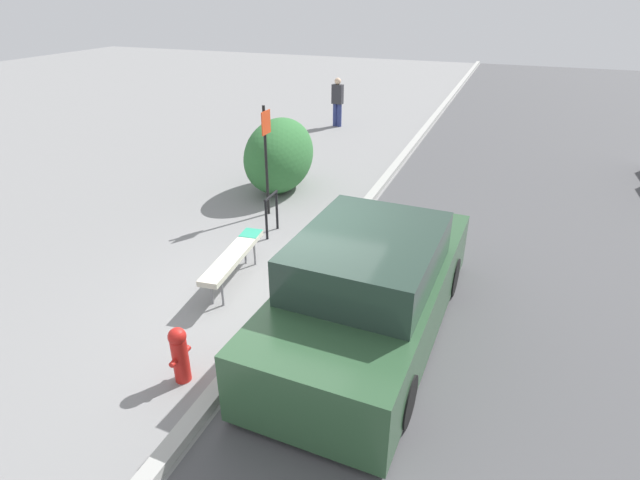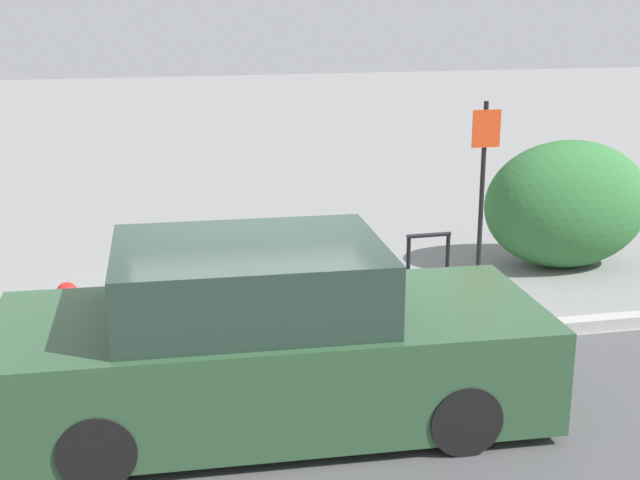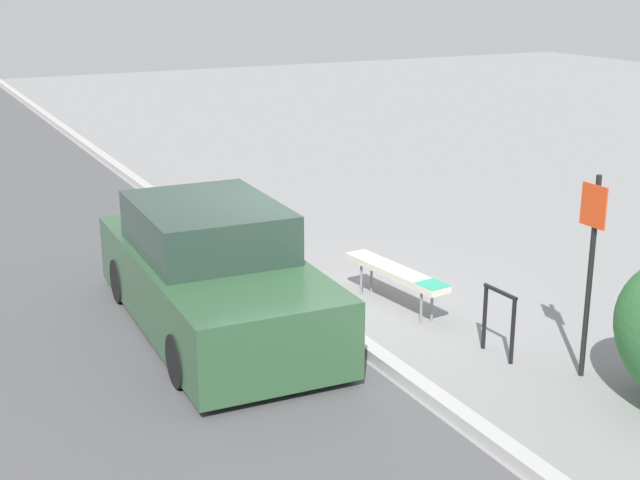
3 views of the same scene
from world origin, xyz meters
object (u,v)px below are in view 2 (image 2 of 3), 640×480
(bench, at_px, (277,276))
(fire_hydrant, at_px, (69,316))
(sign_post, at_px, (483,175))
(parked_car_near, at_px, (267,343))
(bike_rack, at_px, (428,259))

(bench, height_order, fire_hydrant, fire_hydrant)
(sign_post, xyz_separation_m, parked_car_near, (-3.23, -3.15, -0.68))
(bench, height_order, bike_rack, bike_rack)
(fire_hydrant, xyz_separation_m, parked_car_near, (1.75, -1.86, 0.30))
(bench, bearing_deg, parked_car_near, -107.65)
(bike_rack, bearing_deg, bench, -172.58)
(bike_rack, xyz_separation_m, parked_car_near, (-2.37, -2.65, 0.20))
(fire_hydrant, relative_size, parked_car_near, 0.16)
(bench, distance_m, sign_post, 2.97)
(bench, height_order, parked_car_near, parked_car_near)
(bike_rack, xyz_separation_m, fire_hydrant, (-4.12, -0.79, -0.09))
(fire_hydrant, bearing_deg, sign_post, 14.53)
(bike_rack, distance_m, fire_hydrant, 4.19)
(sign_post, xyz_separation_m, fire_hydrant, (-4.98, -1.29, -0.98))
(bench, distance_m, bike_rack, 1.89)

